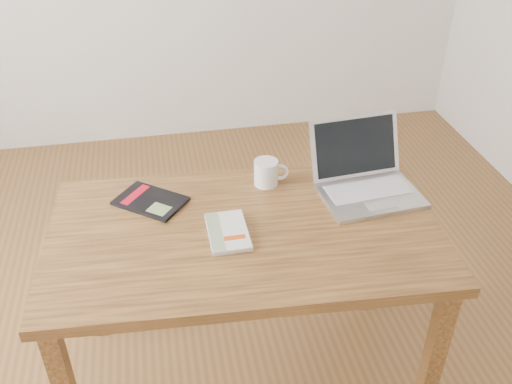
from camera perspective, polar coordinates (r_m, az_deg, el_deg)
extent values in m
plane|color=brown|center=(2.49, -5.24, -16.08)|extent=(4.00, 4.00, 0.00)
cube|color=brown|center=(1.90, -1.13, -4.15)|extent=(1.34, 0.82, 0.04)
cube|color=brown|center=(2.08, 17.17, -16.17)|extent=(0.06, 0.06, 0.71)
cube|color=brown|center=(2.42, -16.13, -7.53)|extent=(0.06, 0.06, 0.71)
cube|color=brown|center=(2.49, 11.84, -5.31)|extent=(0.06, 0.06, 0.71)
cube|color=beige|center=(1.87, -2.83, -4.01)|extent=(0.13, 0.21, 0.01)
cube|color=white|center=(1.87, -2.83, -3.99)|extent=(0.13, 0.21, 0.02)
cube|color=gray|center=(1.86, -4.12, -3.92)|extent=(0.04, 0.20, 0.00)
cube|color=#D0440E|center=(1.83, -2.15, -4.57)|extent=(0.07, 0.02, 0.00)
cube|color=black|center=(2.04, -10.50, -0.88)|extent=(0.28, 0.27, 0.01)
cube|color=#B20C20|center=(2.08, -11.98, -0.26)|extent=(0.11, 0.12, 0.00)
cube|color=#7B965A|center=(1.99, -9.67, -1.69)|extent=(0.09, 0.09, 0.00)
cube|color=silver|center=(2.07, 11.42, -0.38)|extent=(0.36, 0.27, 0.02)
cube|color=silver|center=(2.09, 11.11, 0.25)|extent=(0.31, 0.15, 0.00)
cube|color=#BCBCC1|center=(2.02, 12.32, -1.28)|extent=(0.11, 0.06, 0.00)
cube|color=silver|center=(2.14, 9.88, 4.53)|extent=(0.35, 0.12, 0.22)
cube|color=black|center=(2.13, 9.93, 4.51)|extent=(0.32, 0.11, 0.19)
cylinder|color=white|center=(2.09, 1.01, 1.96)|extent=(0.09, 0.09, 0.10)
cylinder|color=black|center=(2.06, 1.02, 2.98)|extent=(0.07, 0.07, 0.01)
torus|color=white|center=(2.09, 2.39, 2.01)|extent=(0.07, 0.02, 0.07)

